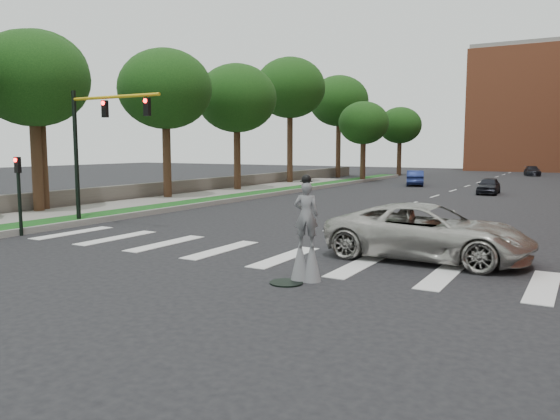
# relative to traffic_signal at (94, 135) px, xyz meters

# --- Properties ---
(ground_plane) EXTENTS (160.00, 160.00, 0.00)m
(ground_plane) POSITION_rel_traffic_signal_xyz_m (9.78, -3.00, -4.15)
(ground_plane) COLOR black
(ground_plane) RESTS_ON ground
(grass_median) EXTENTS (2.00, 60.00, 0.25)m
(grass_median) POSITION_rel_traffic_signal_xyz_m (-1.72, 17.00, -4.03)
(grass_median) COLOR #134517
(grass_median) RESTS_ON ground
(median_curb) EXTENTS (0.20, 60.00, 0.28)m
(median_curb) POSITION_rel_traffic_signal_xyz_m (-0.67, 17.00, -4.01)
(median_curb) COLOR gray
(median_curb) RESTS_ON ground
(sidewalk_left) EXTENTS (4.00, 60.00, 0.18)m
(sidewalk_left) POSITION_rel_traffic_signal_xyz_m (-4.72, 7.00, -4.06)
(sidewalk_left) COLOR gray
(sidewalk_left) RESTS_ON ground
(stone_wall) EXTENTS (0.50, 56.00, 1.10)m
(stone_wall) POSITION_rel_traffic_signal_xyz_m (-7.22, 19.00, -3.60)
(stone_wall) COLOR #56504A
(stone_wall) RESTS_ON ground
(manhole) EXTENTS (0.90, 0.90, 0.04)m
(manhole) POSITION_rel_traffic_signal_xyz_m (12.78, -5.00, -4.13)
(manhole) COLOR black
(manhole) RESTS_ON ground
(traffic_signal) EXTENTS (5.30, 0.23, 6.20)m
(traffic_signal) POSITION_rel_traffic_signal_xyz_m (0.00, 0.00, 0.00)
(traffic_signal) COLOR black
(traffic_signal) RESTS_ON ground
(secondary_signal) EXTENTS (0.25, 0.21, 3.23)m
(secondary_signal) POSITION_rel_traffic_signal_xyz_m (-0.52, -3.50, -2.20)
(secondary_signal) COLOR black
(secondary_signal) RESTS_ON ground
(stilt_performer) EXTENTS (0.82, 0.63, 2.90)m
(stilt_performer) POSITION_rel_traffic_signal_xyz_m (13.11, -4.50, -3.00)
(stilt_performer) COLOR #382316
(stilt_performer) RESTS_ON ground
(suv_crossing) EXTENTS (6.52, 3.06, 1.80)m
(suv_crossing) POSITION_rel_traffic_signal_xyz_m (15.24, 0.00, -3.25)
(suv_crossing) COLOR #ADAAA3
(suv_crossing) RESTS_ON ground
(car_near) EXTENTS (1.69, 3.85, 1.29)m
(car_near) POSITION_rel_traffic_signal_xyz_m (12.89, 26.90, -3.51)
(car_near) COLOR black
(car_near) RESTS_ON ground
(car_mid) EXTENTS (2.66, 4.59, 1.43)m
(car_mid) POSITION_rel_traffic_signal_xyz_m (5.34, 33.34, -3.44)
(car_mid) COLOR navy
(car_mid) RESTS_ON ground
(car_far) EXTENTS (2.49, 4.41, 1.20)m
(car_far) POSITION_rel_traffic_signal_xyz_m (13.26, 57.69, -3.55)
(car_far) COLOR black
(car_far) RESTS_ON ground
(tree_1) EXTENTS (5.38, 5.38, 9.93)m
(tree_1) POSITION_rel_traffic_signal_xyz_m (-6.77, 2.32, 3.42)
(tree_1) COLOR #382316
(tree_1) RESTS_ON ground
(tree_2) EXTENTS (6.36, 6.36, 10.22)m
(tree_2) POSITION_rel_traffic_signal_xyz_m (-5.71, 11.36, 3.33)
(tree_2) COLOR #382316
(tree_2) RESTS_ON ground
(tree_3) EXTENTS (6.46, 6.46, 10.26)m
(tree_3) POSITION_rel_traffic_signal_xyz_m (-5.47, 19.58, 3.33)
(tree_3) COLOR #382316
(tree_3) RESTS_ON ground
(tree_4) EXTENTS (6.83, 6.83, 12.17)m
(tree_4) POSITION_rel_traffic_signal_xyz_m (-5.99, 29.49, 5.07)
(tree_4) COLOR #382316
(tree_4) RESTS_ON ground
(tree_5) EXTENTS (6.92, 6.92, 11.87)m
(tree_5) POSITION_rel_traffic_signal_xyz_m (-6.33, 41.98, 4.73)
(tree_5) COLOR #382316
(tree_5) RESTS_ON ground
(tree_6) EXTENTS (5.17, 5.17, 8.26)m
(tree_6) POSITION_rel_traffic_signal_xyz_m (-0.92, 35.98, 1.86)
(tree_6) COLOR #382316
(tree_6) RESTS_ON ground
(tree_7) EXTENTS (5.36, 5.36, 8.57)m
(tree_7) POSITION_rel_traffic_signal_xyz_m (-1.49, 50.03, 2.10)
(tree_7) COLOR #382316
(tree_7) RESTS_ON ground
(tree_8) EXTENTS (5.93, 5.93, 9.74)m
(tree_8) POSITION_rel_traffic_signal_xyz_m (-6.30, 1.62, 3.02)
(tree_8) COLOR #382316
(tree_8) RESTS_ON ground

